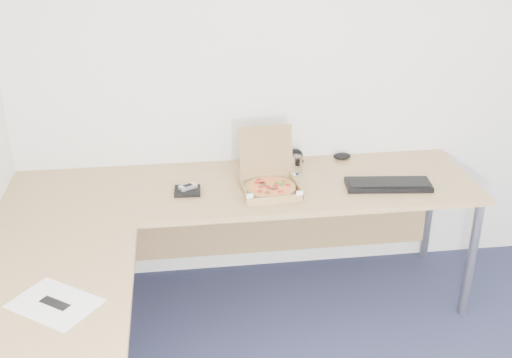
{
  "coord_description": "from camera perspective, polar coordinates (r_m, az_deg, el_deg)",
  "views": [
    {
      "loc": [
        -0.84,
        -1.62,
        2.18
      ],
      "look_at": [
        -0.45,
        1.28,
        0.82
      ],
      "focal_mm": 44.23,
      "sensor_mm": 36.0,
      "label": 1
    }
  ],
  "objects": [
    {
      "name": "wallet",
      "position": [
        3.3,
        -6.22,
        -1.08
      ],
      "size": [
        0.14,
        0.12,
        0.02
      ],
      "primitive_type": "cube",
      "rotation": [
        0.0,
        0.0,
        -0.05
      ],
      "color": "black",
      "rests_on": "desk"
    },
    {
      "name": "pizza_box",
      "position": [
        3.3,
        1.28,
        -0.46
      ],
      "size": [
        0.29,
        0.34,
        0.3
      ],
      "rotation": [
        0.0,
        0.0,
        0.08
      ],
      "color": "#A5814C",
      "rests_on": "desk"
    },
    {
      "name": "dome_speaker",
      "position": [
        3.65,
        3.6,
        2.19
      ],
      "size": [
        0.1,
        0.1,
        0.08
      ],
      "primitive_type": "ellipsoid",
      "color": "black",
      "rests_on": "desk"
    },
    {
      "name": "drinking_glass",
      "position": [
        3.49,
        3.71,
        1.27
      ],
      "size": [
        0.06,
        0.06,
        0.11
      ],
      "primitive_type": "cylinder",
      "color": "silver",
      "rests_on": "desk"
    },
    {
      "name": "mouse",
      "position": [
        3.72,
        7.79,
        2.07
      ],
      "size": [
        0.12,
        0.1,
        0.04
      ],
      "primitive_type": "ellipsoid",
      "rotation": [
        0.0,
        0.0,
        -0.29
      ],
      "color": "black",
      "rests_on": "desk"
    },
    {
      "name": "paper_sheet",
      "position": [
        2.58,
        -17.74,
        -10.67
      ],
      "size": [
        0.4,
        0.38,
        0.0
      ],
      "primitive_type": "cube",
      "rotation": [
        0.0,
        0.0,
        -0.64
      ],
      "color": "white",
      "rests_on": "desk"
    },
    {
      "name": "keyboard",
      "position": [
        3.41,
        11.86,
        -0.51
      ],
      "size": [
        0.46,
        0.21,
        0.03
      ],
      "primitive_type": "cube",
      "rotation": [
        0.0,
        0.0,
        -0.11
      ],
      "color": "black",
      "rests_on": "desk"
    },
    {
      "name": "room_shell",
      "position": [
        2.05,
        17.51,
        -3.41
      ],
      "size": [
        3.5,
        3.5,
        2.5
      ],
      "primitive_type": null,
      "color": "white",
      "rests_on": "ground"
    },
    {
      "name": "desk",
      "position": [
        2.99,
        -6.37,
        -4.95
      ],
      "size": [
        2.5,
        2.2,
        0.73
      ],
      "color": "tan",
      "rests_on": "ground"
    },
    {
      "name": "phone",
      "position": [
        3.3,
        -6.19,
        -0.7
      ],
      "size": [
        0.1,
        0.08,
        0.02
      ],
      "primitive_type": "cube",
      "rotation": [
        0.0,
        0.0,
        0.49
      ],
      "color": "#B2B5BA",
      "rests_on": "wallet"
    }
  ]
}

